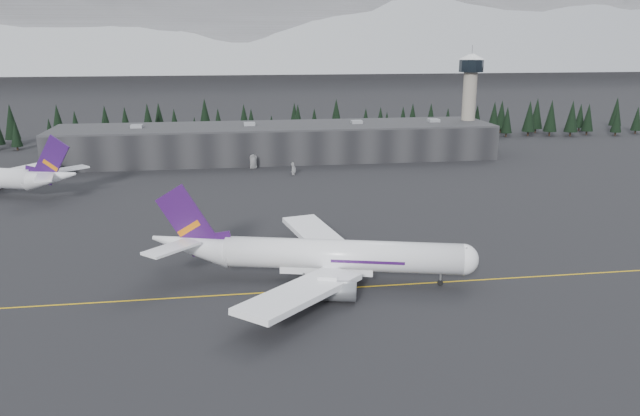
{
  "coord_description": "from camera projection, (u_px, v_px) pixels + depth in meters",
  "views": [
    {
      "loc": [
        -19.0,
        -103.94,
        42.93
      ],
      "look_at": [
        0.0,
        20.0,
        9.0
      ],
      "focal_mm": 35.0,
      "sensor_mm": 36.0,
      "label": 1
    }
  ],
  "objects": [
    {
      "name": "jet_main",
      "position": [
        313.0,
        255.0,
        113.62
      ],
      "size": [
        59.09,
        53.81,
        17.72
      ],
      "rotation": [
        0.0,
        0.0,
        -0.26
      ],
      "color": "white",
      "rests_on": "ground"
    },
    {
      "name": "treeline",
      "position": [
        270.0,
        126.0,
        265.78
      ],
      "size": [
        360.0,
        20.0,
        15.0
      ],
      "primitive_type": "cube",
      "color": "black",
      "rests_on": "ground"
    },
    {
      "name": "mountain_ridge",
      "position": [
        233.0,
        66.0,
        1067.31
      ],
      "size": [
        4400.0,
        900.0,
        420.0
      ],
      "primitive_type": null,
      "color": "white",
      "rests_on": "ground"
    },
    {
      "name": "control_tower",
      "position": [
        470.0,
        92.0,
        240.15
      ],
      "size": [
        10.0,
        10.0,
        37.7
      ],
      "color": "gray",
      "rests_on": "ground"
    },
    {
      "name": "taxiline",
      "position": [
        339.0,
        288.0,
        111.26
      ],
      "size": [
        400.0,
        0.4,
        0.02
      ],
      "primitive_type": "cube",
      "color": "gold",
      "rests_on": "ground"
    },
    {
      "name": "ground",
      "position": [
        337.0,
        284.0,
        113.17
      ],
      "size": [
        1400.0,
        1400.0,
        0.0
      ],
      "primitive_type": "plane",
      "color": "black",
      "rests_on": "ground"
    },
    {
      "name": "gse_vehicle_b",
      "position": [
        294.0,
        173.0,
        204.28
      ],
      "size": [
        4.3,
        1.78,
        1.46
      ],
      "primitive_type": "imported",
      "rotation": [
        0.0,
        0.0,
        -1.56
      ],
      "color": "silver",
      "rests_on": "ground"
    },
    {
      "name": "terminal",
      "position": [
        277.0,
        142.0,
        230.79
      ],
      "size": [
        160.0,
        30.0,
        12.6
      ],
      "color": "black",
      "rests_on": "ground"
    },
    {
      "name": "gse_vehicle_a",
      "position": [
        253.0,
        167.0,
        214.14
      ],
      "size": [
        3.45,
        5.4,
        1.39
      ],
      "primitive_type": "imported",
      "rotation": [
        0.0,
        0.0,
        0.25
      ],
      "color": "silver",
      "rests_on": "ground"
    }
  ]
}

